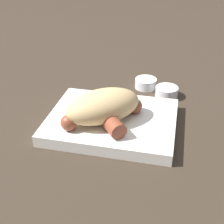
% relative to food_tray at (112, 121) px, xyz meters
% --- Properties ---
extents(ground_plane, '(3.00, 3.00, 0.00)m').
position_rel_food_tray_xyz_m(ground_plane, '(0.00, 0.00, -0.01)').
color(ground_plane, '#33281E').
extents(food_tray, '(0.25, 0.19, 0.02)m').
position_rel_food_tray_xyz_m(food_tray, '(0.00, 0.00, 0.00)').
color(food_tray, silver).
rests_on(food_tray, ground_plane).
extents(bread_roll, '(0.16, 0.15, 0.06)m').
position_rel_food_tray_xyz_m(bread_roll, '(0.01, 0.02, 0.04)').
color(bread_roll, tan).
rests_on(bread_roll, food_tray).
extents(sausage, '(0.14, 0.13, 0.03)m').
position_rel_food_tray_xyz_m(sausage, '(0.01, 0.02, 0.03)').
color(sausage, brown).
rests_on(sausage, food_tray).
extents(pickled_veggies, '(0.06, 0.06, 0.01)m').
position_rel_food_tray_xyz_m(pickled_veggies, '(0.04, -0.05, 0.01)').
color(pickled_veggies, orange).
rests_on(pickled_veggies, food_tray).
extents(condiment_cup_near, '(0.05, 0.05, 0.02)m').
position_rel_food_tray_xyz_m(condiment_cup_near, '(-0.10, -0.15, -0.00)').
color(condiment_cup_near, white).
rests_on(condiment_cup_near, ground_plane).
extents(condiment_cup_far, '(0.05, 0.05, 0.02)m').
position_rel_food_tray_xyz_m(condiment_cup_far, '(-0.04, -0.18, -0.00)').
color(condiment_cup_far, white).
rests_on(condiment_cup_far, ground_plane).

